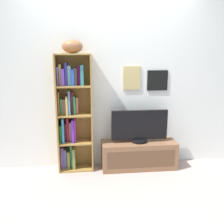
{
  "coord_description": "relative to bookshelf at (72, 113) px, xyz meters",
  "views": [
    {
      "loc": [
        -0.35,
        -2.43,
        1.64
      ],
      "look_at": [
        0.01,
        0.85,
        0.85
      ],
      "focal_mm": 40.65,
      "sensor_mm": 36.0,
      "label": 1
    }
  ],
  "objects": [
    {
      "name": "bookshelf",
      "position": [
        0.0,
        0.0,
        0.0
      ],
      "size": [
        0.48,
        0.26,
        1.62
      ],
      "color": "olive",
      "rests_on": "ground"
    },
    {
      "name": "ground",
      "position": [
        0.54,
        -1.0,
        -0.84
      ],
      "size": [
        5.2,
        5.2,
        0.04
      ],
      "primitive_type": "cube",
      "color": "#AC9791"
    },
    {
      "name": "tv_stand",
      "position": [
        0.94,
        -0.08,
        -0.62
      ],
      "size": [
        1.06,
        0.36,
        0.39
      ],
      "color": "brown",
      "rests_on": "ground"
    },
    {
      "name": "back_wall",
      "position": [
        0.54,
        0.13,
        0.43
      ],
      "size": [
        4.8,
        0.08,
        2.5
      ],
      "color": "silver",
      "rests_on": "ground"
    },
    {
      "name": "football",
      "position": [
        0.04,
        -0.03,
        0.89
      ],
      "size": [
        0.29,
        0.22,
        0.18
      ],
      "primitive_type": "ellipsoid",
      "rotation": [
        0.0,
        0.0,
        -0.17
      ],
      "color": "#915B3A",
      "rests_on": "bookshelf"
    },
    {
      "name": "television",
      "position": [
        0.94,
        -0.08,
        -0.2
      ],
      "size": [
        0.79,
        0.22,
        0.46
      ],
      "color": "black",
      "rests_on": "tv_stand"
    }
  ]
}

